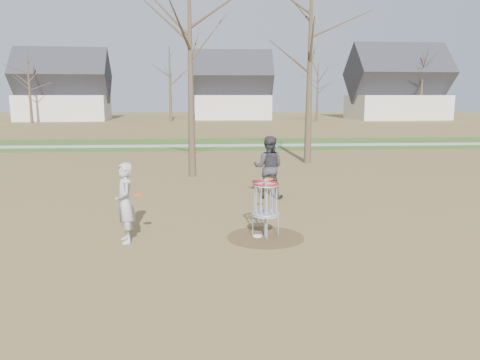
{
  "coord_description": "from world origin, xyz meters",
  "views": [
    {
      "loc": [
        -1.28,
        -10.47,
        3.3
      ],
      "look_at": [
        -0.5,
        1.5,
        1.1
      ],
      "focal_mm": 35.0,
      "sensor_mm": 36.0,
      "label": 1
    }
  ],
  "objects_px": {
    "player_throwing": "(268,167)",
    "disc_grounded": "(258,236)",
    "disc_golf_basket": "(266,199)",
    "player_standing": "(125,203)"
  },
  "relations": [
    {
      "from": "disc_grounded",
      "to": "player_throwing",
      "type": "bearing_deg",
      "value": 79.5
    },
    {
      "from": "player_throwing",
      "to": "disc_golf_basket",
      "type": "distance_m",
      "value": 4.29
    },
    {
      "from": "player_standing",
      "to": "disc_grounded",
      "type": "distance_m",
      "value": 3.14
    },
    {
      "from": "player_throwing",
      "to": "disc_grounded",
      "type": "relative_size",
      "value": 9.11
    },
    {
      "from": "player_standing",
      "to": "disc_grounded",
      "type": "relative_size",
      "value": 8.26
    },
    {
      "from": "player_standing",
      "to": "disc_grounded",
      "type": "xyz_separation_m",
      "value": [
        3.01,
        0.19,
        -0.89
      ]
    },
    {
      "from": "player_throwing",
      "to": "disc_golf_basket",
      "type": "relative_size",
      "value": 1.48
    },
    {
      "from": "player_standing",
      "to": "disc_grounded",
      "type": "height_order",
      "value": "player_standing"
    },
    {
      "from": "disc_grounded",
      "to": "disc_golf_basket",
      "type": "height_order",
      "value": "disc_golf_basket"
    },
    {
      "from": "player_throwing",
      "to": "disc_golf_basket",
      "type": "height_order",
      "value": "player_throwing"
    }
  ]
}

